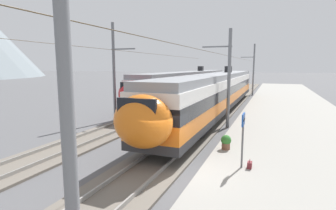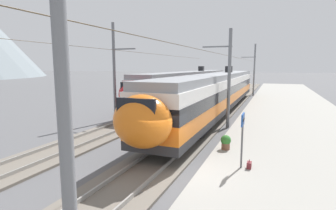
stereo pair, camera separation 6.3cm
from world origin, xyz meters
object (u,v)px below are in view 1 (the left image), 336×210
(platform_sign, at_px, (243,128))
(potted_plant_platform_edge, at_px, (226,141))
(catenary_mast_mid, at_px, (227,76))
(train_far_track, at_px, (190,84))
(train_near_platform, at_px, (219,90))
(handbag_near_sign, at_px, (250,165))
(catenary_mast_east, at_px, (253,69))
(catenary_mast_west, at_px, (60,101))
(catenary_mast_far_side, at_px, (115,71))

(platform_sign, xyz_separation_m, potted_plant_platform_edge, (2.22, 1.03, -1.27))
(catenary_mast_mid, bearing_deg, train_far_track, 26.69)
(train_near_platform, bearing_deg, handbag_near_sign, -163.67)
(catenary_mast_east, relative_size, platform_sign, 16.82)
(catenary_mast_west, distance_m, handbag_near_sign, 8.84)
(train_near_platform, distance_m, train_far_track, 10.24)
(train_near_platform, bearing_deg, catenary_mast_east, -5.59)
(potted_plant_platform_edge, bearing_deg, catenary_mast_west, 173.85)
(train_far_track, bearing_deg, platform_sign, -157.75)
(train_near_platform, bearing_deg, potted_plant_platform_edge, -166.87)
(catenary_mast_mid, height_order, potted_plant_platform_edge, catenary_mast_mid)
(catenary_mast_east, height_order, catenary_mast_far_side, catenary_mast_far_side)
(catenary_mast_mid, relative_size, catenary_mast_east, 1.00)
(handbag_near_sign, bearing_deg, catenary_mast_west, 162.61)
(catenary_mast_west, xyz_separation_m, catenary_mast_east, (39.75, -0.01, 0.17))
(catenary_mast_mid, bearing_deg, platform_sign, -166.00)
(train_far_track, relative_size, catenary_mast_east, 0.84)
(catenary_mast_far_side, xyz_separation_m, platform_sign, (-7.59, -11.10, -2.17))
(catenary_mast_mid, height_order, catenary_mast_east, catenary_mast_east)
(train_near_platform, relative_size, catenary_mast_east, 0.86)
(train_far_track, height_order, catenary_mast_east, catenary_mast_east)
(train_far_track, distance_m, catenary_mast_far_side, 15.50)
(catenary_mast_far_side, bearing_deg, platform_sign, -124.39)
(train_near_platform, bearing_deg, train_far_track, 32.63)
(catenary_mast_west, xyz_separation_m, potted_plant_platform_edge, (9.92, -1.07, -3.24))
(catenary_mast_mid, relative_size, catenary_mast_far_side, 1.00)
(train_near_platform, relative_size, catenary_mast_west, 0.86)
(catenary_mast_mid, bearing_deg, catenary_mast_far_side, 95.44)
(catenary_mast_mid, bearing_deg, potted_plant_platform_edge, -170.21)
(catenary_mast_west, relative_size, potted_plant_platform_edge, 52.07)
(handbag_near_sign, bearing_deg, catenary_mast_east, 4.32)
(train_far_track, xyz_separation_m, catenary_mast_mid, (-14.43, -7.25, 1.58))
(train_near_platform, bearing_deg, catenary_mast_far_side, 132.55)
(catenary_mast_west, distance_m, catenary_mast_east, 39.75)
(train_far_track, height_order, catenary_mast_mid, catenary_mast_mid)
(catenary_mast_far_side, xyz_separation_m, potted_plant_platform_edge, (-5.37, -10.06, -3.45))
(catenary_mast_mid, height_order, handbag_near_sign, catenary_mast_mid)
(platform_sign, xyz_separation_m, handbag_near_sign, (0.05, -0.32, -1.55))
(train_near_platform, distance_m, catenary_mast_far_side, 10.04)
(train_near_platform, height_order, catenary_mast_far_side, catenary_mast_far_side)
(handbag_near_sign, bearing_deg, train_far_track, 22.98)
(catenary_mast_far_side, bearing_deg, train_far_track, -6.48)
(catenary_mast_east, distance_m, platform_sign, 32.20)
(platform_sign, bearing_deg, catenary_mast_mid, 14.00)
(catenary_mast_mid, distance_m, catenary_mast_far_side, 9.04)
(train_near_platform, xyz_separation_m, catenary_mast_west, (-21.95, -1.74, 1.73))
(handbag_near_sign, bearing_deg, potted_plant_platform_edge, 31.92)
(catenary_mast_mid, distance_m, potted_plant_platform_edge, 7.03)
(train_near_platform, xyz_separation_m, catenary_mast_east, (17.80, -1.74, 1.91))
(potted_plant_platform_edge, bearing_deg, platform_sign, -155.08)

